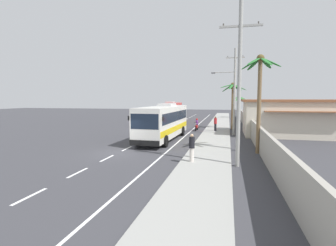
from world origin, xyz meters
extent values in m
plane|color=#3A3A3F|center=(0.00, 0.00, 0.00)|extent=(160.00, 160.00, 0.00)
cube|color=#999993|center=(6.80, 10.00, 0.07)|extent=(3.20, 90.00, 0.14)
cube|color=white|center=(0.00, -9.14, 0.00)|extent=(0.16, 2.00, 0.01)
cube|color=white|center=(0.00, -5.52, 0.00)|extent=(0.16, 2.00, 0.01)
cube|color=white|center=(0.00, -1.90, 0.00)|extent=(0.16, 2.00, 0.01)
cube|color=white|center=(0.00, 1.71, 0.00)|extent=(0.16, 2.00, 0.01)
cube|color=white|center=(0.00, 5.33, 0.00)|extent=(0.16, 2.00, 0.01)
cube|color=white|center=(0.00, 8.95, 0.00)|extent=(0.16, 2.00, 0.01)
cube|color=white|center=(0.00, 12.57, 0.00)|extent=(0.16, 2.00, 0.01)
cube|color=white|center=(0.00, 16.19, 0.00)|extent=(0.16, 2.00, 0.01)
cube|color=white|center=(0.00, 19.81, 0.00)|extent=(0.16, 2.00, 0.01)
cube|color=white|center=(0.00, 23.43, 0.00)|extent=(0.16, 2.00, 0.01)
cube|color=white|center=(0.00, 27.05, 0.00)|extent=(0.16, 2.00, 0.01)
cube|color=white|center=(0.00, 30.67, 0.00)|extent=(0.16, 2.00, 0.01)
cube|color=white|center=(0.00, 34.29, 0.00)|extent=(0.16, 2.00, 0.01)
cube|color=white|center=(0.00, 37.91, 0.00)|extent=(0.16, 2.00, 0.01)
cube|color=white|center=(0.00, 41.53, 0.00)|extent=(0.16, 2.00, 0.01)
cube|color=white|center=(0.00, 45.14, 0.00)|extent=(0.16, 2.00, 0.01)
cube|color=white|center=(0.00, 48.76, 0.00)|extent=(0.16, 2.00, 0.01)
cube|color=white|center=(3.54, 15.00, 0.00)|extent=(0.14, 70.00, 0.01)
cube|color=#9E998E|center=(10.60, 14.00, 0.97)|extent=(0.24, 60.00, 1.95)
cube|color=silver|center=(1.83, 6.97, 1.87)|extent=(2.90, 11.24, 2.96)
cube|color=#192333|center=(1.84, 7.17, 2.39)|extent=(2.91, 10.35, 0.95)
cube|color=#192333|center=(1.66, 1.43, 2.31)|extent=(2.36, 0.17, 1.24)
cube|color=yellow|center=(1.83, 6.97, 1.20)|extent=(2.93, 11.02, 0.53)
cube|color=black|center=(1.66, 1.34, 0.59)|extent=(2.51, 0.24, 0.44)
cube|color=#B7B7B7|center=(1.88, 8.37, 3.49)|extent=(1.48, 2.50, 0.28)
cube|color=black|center=(3.13, 1.60, 2.53)|extent=(0.12, 0.08, 0.36)
cube|color=black|center=(0.21, 1.69, 2.53)|extent=(0.12, 0.08, 0.36)
cylinder|color=black|center=(2.96, 3.03, 0.52)|extent=(0.35, 1.05, 1.04)
cylinder|color=black|center=(0.46, 3.10, 0.52)|extent=(0.35, 1.05, 1.04)
cylinder|color=black|center=(3.19, 10.28, 0.52)|extent=(0.35, 1.05, 1.04)
cylinder|color=black|center=(0.68, 10.36, 0.52)|extent=(0.35, 1.05, 1.04)
cube|color=red|center=(-1.68, 26.84, 1.87)|extent=(3.25, 12.11, 2.96)
cube|color=#192333|center=(-1.67, 26.64, 2.39)|extent=(3.21, 11.16, 0.95)
cube|color=#192333|center=(-2.10, 32.78, 2.31)|extent=(2.23, 0.25, 1.24)
cube|color=yellow|center=(-1.68, 26.84, 1.20)|extent=(3.27, 11.88, 0.53)
cube|color=black|center=(-2.10, 32.87, 0.59)|extent=(2.38, 0.32, 0.44)
cube|color=#B7B7B7|center=(-1.58, 25.35, 3.49)|extent=(1.51, 2.72, 0.28)
cube|color=black|center=(-3.47, 32.47, 2.53)|extent=(0.13, 0.09, 0.36)
cube|color=black|center=(-0.69, 32.66, 2.53)|extent=(0.13, 0.09, 0.36)
cylinder|color=black|center=(-3.16, 30.94, 0.52)|extent=(0.39, 1.06, 1.04)
cylinder|color=black|center=(-0.79, 31.11, 0.52)|extent=(0.39, 1.06, 1.04)
cylinder|color=black|center=(-2.62, 23.18, 0.52)|extent=(0.39, 1.06, 1.04)
cylinder|color=black|center=(-0.25, 23.34, 0.52)|extent=(0.39, 1.06, 1.04)
cylinder|color=black|center=(4.15, 14.74, 0.30)|extent=(0.12, 0.60, 0.60)
cylinder|color=black|center=(4.19, 16.10, 0.30)|extent=(0.14, 0.60, 0.60)
cube|color=red|center=(4.17, 15.37, 0.52)|extent=(0.27, 1.11, 0.36)
cube|color=black|center=(4.18, 15.67, 0.72)|extent=(0.26, 0.61, 0.12)
cylinder|color=gray|center=(4.16, 14.86, 0.60)|extent=(0.07, 0.32, 0.67)
cylinder|color=black|center=(4.16, 14.96, 1.04)|extent=(0.56, 0.05, 0.04)
sphere|color=#EAEACC|center=(4.16, 14.84, 0.90)|extent=(0.14, 0.14, 0.14)
cylinder|color=#75388E|center=(4.18, 15.62, 1.01)|extent=(0.32, 0.32, 0.58)
sphere|color=red|center=(4.18, 15.62, 1.43)|extent=(0.26, 0.26, 0.26)
cylinder|color=beige|center=(5.94, -2.07, 0.58)|extent=(0.28, 0.28, 0.88)
cylinder|color=black|center=(5.94, -2.07, 1.37)|extent=(0.36, 0.36, 0.70)
sphere|color=tan|center=(5.94, -2.07, 1.81)|extent=(0.21, 0.21, 0.21)
cylinder|color=black|center=(6.63, 14.34, 0.58)|extent=(0.28, 0.28, 0.87)
cylinder|color=red|center=(6.63, 14.34, 1.36)|extent=(0.36, 0.36, 0.69)
sphere|color=brown|center=(6.63, 14.34, 1.81)|extent=(0.24, 0.24, 0.24)
cylinder|color=#9E9E99|center=(8.75, -2.09, 5.10)|extent=(0.24, 0.24, 10.20)
cube|color=#9E9E99|center=(8.75, -2.09, 8.35)|extent=(2.47, 0.12, 0.12)
cylinder|color=#4C4742|center=(7.76, -2.09, 8.47)|extent=(0.08, 0.08, 0.16)
cylinder|color=#4C4742|center=(9.73, -2.09, 8.47)|extent=(0.08, 0.08, 0.16)
cylinder|color=#9E9E99|center=(8.78, 11.77, 4.83)|extent=(0.24, 0.24, 9.65)
cube|color=#9E9E99|center=(8.78, 11.77, 8.63)|extent=(2.01, 0.12, 0.12)
cylinder|color=#4C4742|center=(7.98, 11.77, 8.75)|extent=(0.08, 0.08, 0.16)
cylinder|color=#4C4742|center=(9.59, 11.77, 8.75)|extent=(0.08, 0.08, 0.16)
cylinder|color=#9E9E99|center=(7.60, 11.77, 7.06)|extent=(2.37, 0.09, 0.09)
cube|color=#4C4C51|center=(6.42, 11.77, 7.00)|extent=(0.44, 0.24, 0.14)
cylinder|color=brown|center=(10.25, 38.07, 2.27)|extent=(0.36, 0.36, 4.53)
ellipsoid|color=#337F33|center=(11.13, 37.98, 4.19)|extent=(1.86, 0.54, 0.99)
ellipsoid|color=#337F33|center=(10.74, 38.78, 4.14)|extent=(1.32, 1.68, 1.09)
ellipsoid|color=#337F33|center=(10.18, 39.00, 4.28)|extent=(0.49, 1.92, 0.82)
ellipsoid|color=#337F33|center=(9.55, 38.60, 4.15)|extent=(1.66, 1.37, 1.07)
ellipsoid|color=#337F33|center=(9.51, 37.56, 4.19)|extent=(1.71, 1.35, 0.99)
ellipsoid|color=#337F33|center=(9.95, 37.25, 4.15)|extent=(0.95, 1.81, 1.07)
ellipsoid|color=#337F33|center=(10.71, 37.29, 4.23)|extent=(1.26, 1.79, 0.91)
sphere|color=brown|center=(10.25, 38.07, 4.58)|extent=(0.56, 0.56, 0.56)
cylinder|color=brown|center=(8.71, 17.67, 2.97)|extent=(0.34, 0.34, 5.94)
ellipsoid|color=#28702D|center=(9.57, 17.71, 5.64)|extent=(1.79, 0.45, 0.92)
ellipsoid|color=#28702D|center=(9.16, 18.38, 5.61)|extent=(1.25, 1.67, 0.97)
ellipsoid|color=#28702D|center=(8.61, 18.57, 5.75)|extent=(0.55, 1.88, 0.70)
ellipsoid|color=#28702D|center=(8.00, 18.07, 5.55)|extent=(1.65, 1.16, 1.09)
ellipsoid|color=#28702D|center=(7.90, 17.23, 5.80)|extent=(1.82, 1.21, 0.61)
ellipsoid|color=#28702D|center=(8.46, 16.82, 5.69)|extent=(0.86, 1.84, 0.82)
ellipsoid|color=#28702D|center=(9.25, 17.01, 5.61)|extent=(1.40, 1.58, 0.97)
sphere|color=brown|center=(8.71, 17.67, 5.99)|extent=(0.56, 0.56, 0.56)
cylinder|color=brown|center=(10.37, 2.19, 3.52)|extent=(0.29, 0.29, 7.04)
ellipsoid|color=#28702D|center=(11.09, 2.15, 6.77)|extent=(1.52, 0.46, 0.83)
ellipsoid|color=#28702D|center=(10.82, 2.77, 6.79)|extent=(1.22, 1.42, 0.80)
ellipsoid|color=#28702D|center=(9.96, 2.77, 6.74)|extent=(1.15, 1.41, 0.89)
ellipsoid|color=#28702D|center=(9.69, 2.30, 6.72)|extent=(1.49, 0.58, 0.94)
ellipsoid|color=#28702D|center=(9.88, 1.63, 6.82)|extent=(1.28, 1.39, 0.75)
ellipsoid|color=#28702D|center=(10.69, 1.54, 6.77)|extent=(0.98, 1.50, 0.84)
sphere|color=brown|center=(10.37, 2.19, 7.09)|extent=(0.56, 0.56, 0.56)
cube|color=beige|center=(15.71, 12.97, 1.90)|extent=(11.43, 6.37, 3.80)
cube|color=brown|center=(15.71, 12.97, 3.92)|extent=(12.12, 6.75, 0.24)
cube|color=brown|center=(15.71, 9.44, 2.85)|extent=(8.00, 0.80, 0.10)
camera|label=1|loc=(8.13, -18.23, 4.14)|focal=27.80mm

